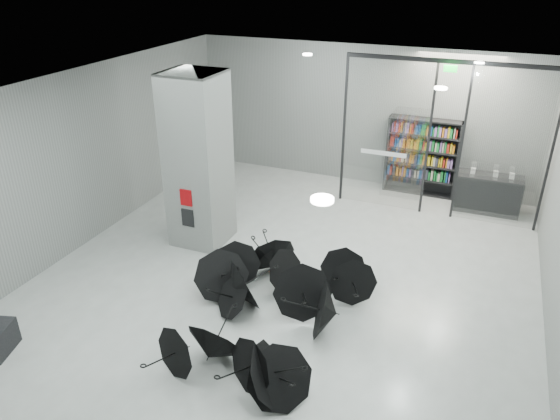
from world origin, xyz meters
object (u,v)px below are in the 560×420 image
at_px(umbrella_cluster, 269,307).
at_px(bookshelf, 422,157).
at_px(column, 198,161).
at_px(shop_counter, 487,193).

bearing_deg(umbrella_cluster, bookshelf, 77.00).
distance_m(column, umbrella_cluster, 3.95).
height_order(column, umbrella_cluster, column).
height_order(bookshelf, umbrella_cluster, bookshelf).
bearing_deg(bookshelf, umbrella_cluster, -102.35).
xyz_separation_m(bookshelf, umbrella_cluster, (-1.63, -7.07, -0.78)).
distance_m(bookshelf, umbrella_cluster, 7.30).
relative_size(bookshelf, umbrella_cluster, 0.48).
bearing_deg(shop_counter, bookshelf, 163.20).
bearing_deg(shop_counter, umbrella_cluster, -118.77).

